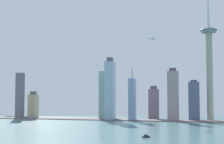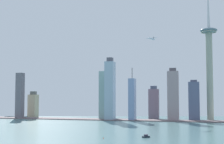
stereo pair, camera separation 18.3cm
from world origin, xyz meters
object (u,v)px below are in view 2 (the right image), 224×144
(skyscraper_4, at_px, (33,105))
(skyscraper_10, at_px, (20,96))
(airplane, at_px, (151,39))
(skyscraper_6, at_px, (154,103))
(skyscraper_11, at_px, (105,97))
(boat_0, at_px, (146,136))
(skyscraper_3, at_px, (12,105))
(observation_tower, at_px, (209,57))
(channel_buoy_0, at_px, (103,138))
(skyscraper_1, at_px, (194,101))
(skyscraper_9, at_px, (173,95))
(skyscraper_8, at_px, (132,99))
(skyscraper_2, at_px, (31,90))
(skyscraper_12, at_px, (110,90))
(skyscraper_5, at_px, (103,95))

(skyscraper_4, relative_size, skyscraper_10, 0.60)
(airplane, bearing_deg, skyscraper_6, -157.89)
(skyscraper_11, xyz_separation_m, boat_0, (187.74, -435.88, -54.64))
(boat_0, bearing_deg, skyscraper_3, -92.42)
(observation_tower, relative_size, skyscraper_6, 4.03)
(skyscraper_3, xyz_separation_m, skyscraper_11, (300.97, -5.13, 22.56))
(boat_0, height_order, channel_buoy_0, boat_0)
(skyscraper_1, xyz_separation_m, skyscraper_3, (-548.95, 73.67, -14.56))
(skyscraper_3, distance_m, skyscraper_9, 508.66)
(channel_buoy_0, bearing_deg, skyscraper_8, 95.05)
(observation_tower, height_order, skyscraper_10, observation_tower)
(skyscraper_2, relative_size, skyscraper_11, 1.42)
(skyscraper_2, xyz_separation_m, skyscraper_12, (285.63, -121.19, -3.04))
(skyscraper_3, height_order, skyscraper_4, skyscraper_4)
(observation_tower, bearing_deg, channel_buoy_0, -111.07)
(skyscraper_1, height_order, skyscraper_11, skyscraper_11)
(skyscraper_6, xyz_separation_m, skyscraper_9, (56.78, -67.19, 20.99))
(skyscraper_3, bearing_deg, skyscraper_12, -17.82)
(skyscraper_6, distance_m, skyscraper_9, 90.44)
(skyscraper_3, relative_size, skyscraper_5, 0.54)
(skyscraper_10, bearing_deg, airplane, 3.47)
(skyscraper_3, distance_m, skyscraper_4, 115.75)
(skyscraper_2, bearing_deg, observation_tower, -8.59)
(skyscraper_6, bearing_deg, skyscraper_9, -49.80)
(skyscraper_11, height_order, skyscraper_12, skyscraper_12)
(observation_tower, relative_size, skyscraper_12, 2.24)
(observation_tower, bearing_deg, skyscraper_11, 167.36)
(observation_tower, bearing_deg, skyscraper_3, 173.27)
(skyscraper_6, xyz_separation_m, channel_buoy_0, (-9.63, -444.29, -39.92))
(observation_tower, distance_m, skyscraper_8, 217.45)
(skyscraper_5, relative_size, boat_0, 10.55)
(channel_buoy_0, bearing_deg, skyscraper_2, 127.98)
(skyscraper_9, bearing_deg, skyscraper_8, -168.85)
(observation_tower, xyz_separation_m, skyscraper_10, (-498.82, -36.28, -95.45))
(skyscraper_5, relative_size, airplane, 4.29)
(skyscraper_1, height_order, skyscraper_4, skyscraper_1)
(observation_tower, height_order, skyscraper_6, observation_tower)
(observation_tower, xyz_separation_m, skyscraper_6, (-144.31, 44.82, -116.07))
(skyscraper_12, xyz_separation_m, airplane, (101.74, 26.85, 130.74))
(skyscraper_2, distance_m, skyscraper_9, 452.58)
(observation_tower, relative_size, skyscraper_4, 4.77)
(skyscraper_1, relative_size, skyscraper_12, 0.63)
(skyscraper_6, height_order, skyscraper_12, skyscraper_12)
(skyscraper_4, bearing_deg, skyscraper_10, -105.01)
(observation_tower, xyz_separation_m, skyscraper_12, (-242.50, -41.43, -81.87))
(skyscraper_4, distance_m, boat_0, 547.40)
(skyscraper_5, xyz_separation_m, skyscraper_6, (122.54, 61.58, -21.20))
(channel_buoy_0, bearing_deg, airplane, 88.04)
(skyscraper_6, relative_size, channel_buoy_0, 36.45)
(skyscraper_4, height_order, skyscraper_10, skyscraper_10)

